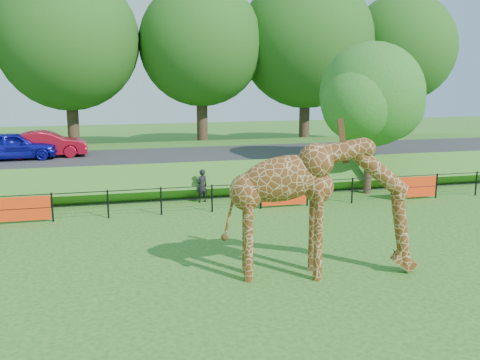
{
  "coord_description": "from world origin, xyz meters",
  "views": [
    {
      "loc": [
        -3.74,
        -12.2,
        5.49
      ],
      "look_at": [
        0.26,
        4.36,
        2.0
      ],
      "focal_mm": 40.0,
      "sensor_mm": 36.0,
      "label": 1
    }
  ],
  "objects_px": {
    "car_red": "(46,144)",
    "visitor": "(202,186)",
    "car_blue": "(14,146)",
    "tree_east": "(373,99)",
    "giraffe": "(322,208)"
  },
  "relations": [
    {
      "from": "giraffe",
      "to": "car_red",
      "type": "distance_m",
      "value": 16.32
    },
    {
      "from": "giraffe",
      "to": "car_blue",
      "type": "xyz_separation_m",
      "value": [
        -9.81,
        13.52,
        0.17
      ]
    },
    {
      "from": "car_red",
      "to": "tree_east",
      "type": "distance_m",
      "value": 15.42
    },
    {
      "from": "car_blue",
      "to": "car_red",
      "type": "height_order",
      "value": "car_blue"
    },
    {
      "from": "car_red",
      "to": "visitor",
      "type": "distance_m",
      "value": 8.45
    },
    {
      "from": "car_blue",
      "to": "car_red",
      "type": "bearing_deg",
      "value": -74.34
    },
    {
      "from": "giraffe",
      "to": "car_blue",
      "type": "relative_size",
      "value": 1.39
    },
    {
      "from": "car_blue",
      "to": "tree_east",
      "type": "distance_m",
      "value": 16.57
    },
    {
      "from": "giraffe",
      "to": "car_red",
      "type": "bearing_deg",
      "value": 130.62
    },
    {
      "from": "car_blue",
      "to": "giraffe",
      "type": "bearing_deg",
      "value": -146.44
    },
    {
      "from": "car_blue",
      "to": "visitor",
      "type": "xyz_separation_m",
      "value": [
        8.04,
        -4.56,
        -1.36
      ]
    },
    {
      "from": "giraffe",
      "to": "tree_east",
      "type": "distance_m",
      "value": 10.97
    },
    {
      "from": "car_red",
      "to": "visitor",
      "type": "relative_size",
      "value": 2.67
    },
    {
      "from": "car_blue",
      "to": "car_red",
      "type": "relative_size",
      "value": 1.01
    },
    {
      "from": "tree_east",
      "to": "visitor",
      "type": "bearing_deg",
      "value": 179.61
    }
  ]
}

